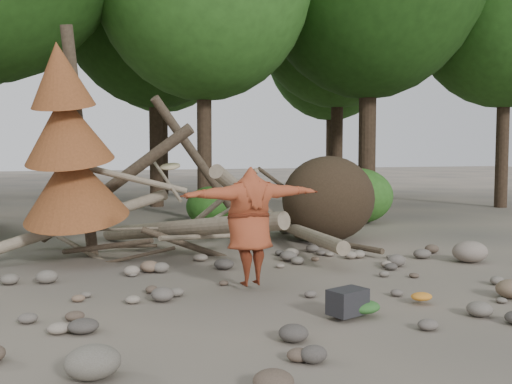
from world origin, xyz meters
name	(u,v)px	position (x,y,z in m)	size (l,w,h in m)	color
ground	(308,294)	(0.00, 0.00, 0.00)	(120.00, 120.00, 0.00)	#514C44
deadfall_pile	(307,201)	(2.02, 4.24, 0.95)	(8.55, 5.24, 3.30)	#332619
dead_conifer	(69,150)	(-3.12, 3.37, 2.11)	(2.06, 2.16, 4.35)	#4C3F30
bush_mid	(211,206)	(0.80, 7.80, 0.56)	(1.40, 1.40, 1.12)	#275819
bush_right	(358,196)	(5.00, 7.00, 0.80)	(2.00, 2.00, 1.60)	#306920
frisbee_thrower	(250,226)	(-0.70, 0.55, 0.97)	(2.41, 0.67, 1.85)	brown
backpack	(348,306)	(-0.08, -1.28, 0.16)	(0.47, 0.31, 0.31)	black
cloth_green	(364,311)	(0.14, -1.29, 0.08)	(0.43, 0.36, 0.16)	#2C6026
cloth_orange	(421,300)	(1.20, -1.04, 0.05)	(0.30, 0.25, 0.11)	#C77722
boulder_front_left	(93,362)	(-3.20, -2.11, 0.15)	(0.51, 0.46, 0.31)	#666055
boulder_front_right	(511,289)	(2.59, -1.22, 0.13)	(0.44, 0.40, 0.27)	brown
boulder_mid_right	(470,252)	(3.90, 1.10, 0.20)	(0.67, 0.60, 0.40)	gray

